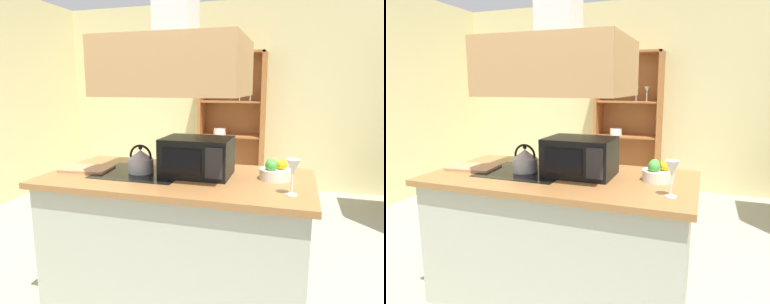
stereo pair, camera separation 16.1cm
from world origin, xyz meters
The scene contains 10 objects.
ground_plane centered at (0.00, 0.00, 0.00)m, with size 7.80×7.80×0.00m, color gray.
wall_back centered at (0.00, 3.00, 1.35)m, with size 6.00×0.12×2.70m, color beige.
kitchen_island centered at (-0.12, -0.06, 0.45)m, with size 1.81×0.92×0.90m.
range_hood centered at (-0.12, -0.06, 1.74)m, with size 0.90×0.70×1.26m.
dish_cabinet centered at (-0.25, 2.78, 0.88)m, with size 0.92×0.40×1.97m.
kettle centered at (-0.39, -0.06, 0.98)m, with size 0.18×0.18×0.20m.
cutting_board centered at (-0.80, -0.09, 0.91)m, with size 0.34×0.24×0.02m, color #B27B54.
microwave centered at (0.01, -0.01, 1.03)m, with size 0.46×0.35×0.26m.
wine_glass_on_counter centered at (0.64, -0.28, 1.05)m, with size 0.08×0.08×0.21m.
fruit_bowl centered at (0.53, 0.04, 0.95)m, with size 0.20×0.20×0.14m.
Camera 1 is at (0.64, -2.23, 1.51)m, focal length 32.49 mm.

